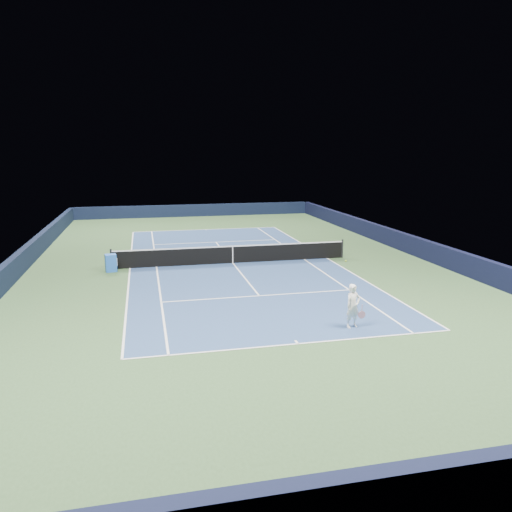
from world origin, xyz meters
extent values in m
plane|color=#314F2B|center=(0.00, 0.00, 0.00)|extent=(40.00, 40.00, 0.00)
cube|color=#101832|center=(0.00, 19.82, 0.55)|extent=(22.00, 0.35, 1.10)
cube|color=black|center=(0.00, -19.82, 0.55)|extent=(22.00, 0.35, 1.10)
cube|color=black|center=(10.82, 0.00, 0.55)|extent=(0.35, 40.00, 1.10)
cube|color=#101932|center=(-10.82, 0.00, 0.55)|extent=(0.35, 40.00, 1.10)
cube|color=navy|center=(0.00, 0.00, 0.00)|extent=(10.97, 23.77, 0.01)
cube|color=white|center=(0.00, 11.88, 0.01)|extent=(10.97, 0.08, 0.00)
cube|color=white|center=(0.00, -11.88, 0.01)|extent=(10.97, 0.08, 0.00)
cube|color=white|center=(5.49, 0.00, 0.01)|extent=(0.08, 23.77, 0.00)
cube|color=white|center=(-5.49, 0.00, 0.01)|extent=(0.08, 23.77, 0.00)
cube|color=white|center=(4.12, 0.00, 0.01)|extent=(0.08, 23.77, 0.00)
cube|color=white|center=(-4.12, 0.00, 0.01)|extent=(0.08, 23.77, 0.00)
cube|color=white|center=(0.00, 6.40, 0.01)|extent=(8.23, 0.08, 0.00)
cube|color=white|center=(0.00, -6.40, 0.01)|extent=(8.23, 0.08, 0.00)
cube|color=white|center=(0.00, 0.00, 0.01)|extent=(0.08, 12.80, 0.00)
cube|color=white|center=(0.00, 11.73, 0.01)|extent=(0.08, 0.30, 0.00)
cube|color=white|center=(0.00, -11.73, 0.01)|extent=(0.08, 0.30, 0.00)
cylinder|color=black|center=(-6.40, 0.00, 0.54)|extent=(0.10, 0.10, 1.07)
cylinder|color=black|center=(6.40, 0.00, 0.54)|extent=(0.10, 0.10, 1.07)
cube|color=black|center=(0.00, 0.00, 0.46)|extent=(12.80, 0.03, 0.91)
cube|color=white|center=(0.00, 0.00, 0.94)|extent=(12.80, 0.04, 0.06)
cube|color=white|center=(0.00, 0.00, 0.46)|extent=(0.05, 0.04, 0.91)
cube|color=blue|center=(-6.40, -0.49, 0.45)|extent=(0.62, 0.58, 0.89)
cube|color=white|center=(-6.11, -0.49, 0.45)|extent=(0.05, 0.40, 0.40)
imported|color=white|center=(2.32, -10.84, 0.79)|extent=(0.65, 0.52, 1.56)
cylinder|color=pink|center=(2.64, -10.89, 0.70)|extent=(0.03, 0.03, 0.26)
cylinder|color=black|center=(2.64, -10.89, 0.46)|extent=(0.26, 0.02, 0.26)
cylinder|color=#CC8498|center=(2.64, -10.89, 0.46)|extent=(0.28, 0.03, 0.28)
sphere|color=#9EBF28|center=(2.42, -9.84, 2.17)|extent=(0.07, 0.07, 0.07)
camera|label=1|loc=(-4.65, -26.29, 6.15)|focal=35.00mm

